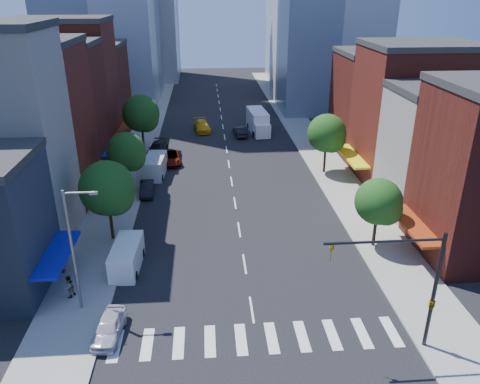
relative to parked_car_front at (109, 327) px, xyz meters
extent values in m
plane|color=black|center=(9.50, 2.00, -0.69)|extent=(220.00, 220.00, 0.00)
cube|color=gray|center=(-3.00, 42.00, -0.62)|extent=(5.00, 120.00, 0.15)
cube|color=gray|center=(22.00, 42.00, -0.62)|extent=(5.00, 120.00, 0.15)
cube|color=silver|center=(9.50, -1.00, -0.69)|extent=(19.00, 3.00, 0.01)
cube|color=maroon|center=(-11.50, 22.50, 7.31)|extent=(12.00, 9.00, 16.00)
cube|color=#4C1613|center=(-11.50, 31.00, 6.81)|extent=(12.00, 8.00, 15.00)
cube|color=maroon|center=(-11.50, 39.50, 7.81)|extent=(12.00, 9.00, 17.00)
cube|color=#4C1613|center=(-11.50, 49.00, 5.81)|extent=(12.00, 10.00, 13.00)
cube|color=beige|center=(30.50, 17.00, 5.31)|extent=(12.00, 8.00, 12.00)
cube|color=maroon|center=(30.50, 26.00, 6.81)|extent=(12.00, 10.00, 15.00)
cube|color=#4C1613|center=(30.50, 36.00, 5.81)|extent=(12.00, 10.00, 13.00)
cylinder|color=black|center=(20.00, -2.50, 3.46)|extent=(0.24, 0.24, 8.00)
cylinder|color=black|center=(16.50, -2.50, 7.06)|extent=(7.00, 0.16, 0.16)
imported|color=gold|center=(13.50, -2.50, 6.46)|extent=(0.22, 0.18, 1.10)
imported|color=gold|center=(20.00, -2.50, 2.66)|extent=(0.48, 2.24, 0.90)
cylinder|color=slate|center=(-2.50, 3.00, 3.96)|extent=(0.20, 0.20, 9.00)
cylinder|color=slate|center=(-1.50, 3.00, 8.26)|extent=(2.00, 0.14, 0.14)
cube|color=slate|center=(-0.60, 3.00, 8.21)|extent=(0.50, 0.25, 0.18)
cylinder|color=black|center=(-2.00, 13.00, 1.42)|extent=(0.28, 0.28, 3.92)
sphere|color=#134517|center=(-2.00, 13.00, 4.36)|extent=(4.80, 4.80, 4.80)
sphere|color=#134517|center=(-1.40, 12.70, 3.66)|extent=(3.36, 3.36, 3.36)
cylinder|color=black|center=(-2.00, 24.00, 1.28)|extent=(0.28, 0.28, 3.64)
sphere|color=#134517|center=(-2.00, 24.00, 4.01)|extent=(4.20, 4.20, 4.20)
sphere|color=#134517|center=(-1.40, 23.70, 3.36)|extent=(2.94, 2.94, 2.94)
cylinder|color=black|center=(-2.00, 38.00, 1.56)|extent=(0.28, 0.28, 4.20)
sphere|color=#134517|center=(-2.00, 38.00, 4.71)|extent=(5.00, 5.00, 5.00)
sphere|color=#134517|center=(-1.40, 37.70, 3.96)|extent=(3.50, 3.50, 3.50)
cylinder|color=black|center=(21.00, 10.00, 1.14)|extent=(0.28, 0.28, 3.36)
sphere|color=#134517|center=(21.00, 10.00, 3.66)|extent=(4.00, 4.00, 4.00)
sphere|color=#134517|center=(21.60, 9.70, 3.06)|extent=(2.80, 2.80, 2.80)
cylinder|color=black|center=(21.00, 28.00, 1.42)|extent=(0.28, 0.28, 3.92)
sphere|color=#134517|center=(21.00, 28.00, 4.36)|extent=(4.60, 4.60, 4.60)
sphere|color=#134517|center=(21.60, 27.70, 3.66)|extent=(3.22, 3.22, 3.22)
imported|color=silver|center=(0.00, 0.00, 0.00)|extent=(2.01, 4.21, 1.39)
imported|color=black|center=(0.00, 22.99, -0.01)|extent=(1.72, 4.23, 1.36)
imported|color=#999999|center=(2.00, 32.89, 0.02)|extent=(3.04, 5.45, 1.44)
imported|color=black|center=(0.00, 36.78, 0.09)|extent=(2.82, 5.64, 1.57)
cube|color=white|center=(0.00, 8.13, 0.37)|extent=(2.25, 5.15, 2.12)
cube|color=black|center=(-0.09, 6.21, 0.67)|extent=(1.92, 1.10, 0.91)
cylinder|color=black|center=(-0.99, 6.45, -0.34)|extent=(0.29, 0.78, 0.77)
cylinder|color=black|center=(0.83, 6.37, -0.34)|extent=(0.29, 0.78, 0.77)
cylinder|color=black|center=(-0.83, 9.89, -0.34)|extent=(0.29, 0.78, 0.77)
cylinder|color=black|center=(0.99, 9.81, -0.34)|extent=(0.29, 0.78, 0.77)
cube|color=silver|center=(0.43, 28.78, 0.47)|extent=(2.62, 5.68, 2.32)
cube|color=black|center=(0.28, 26.69, 0.80)|extent=(2.12, 1.26, 1.00)
cylinder|color=black|center=(-0.70, 26.99, -0.31)|extent=(0.34, 0.86, 0.84)
cylinder|color=black|center=(1.28, 26.84, -0.31)|extent=(0.34, 0.86, 0.84)
cylinder|color=black|center=(-0.42, 30.73, -0.31)|extent=(0.34, 0.86, 0.84)
cylinder|color=black|center=(1.57, 30.58, -0.31)|extent=(0.34, 0.86, 0.84)
imported|color=#EAA20C|center=(6.12, 47.70, 0.12)|extent=(2.95, 5.83, 1.62)
imported|color=black|center=(11.89, 44.39, 0.05)|extent=(2.09, 4.69, 1.50)
imported|color=#999999|center=(15.10, 49.04, -0.05)|extent=(1.95, 3.96, 1.30)
cube|color=white|center=(14.85, 46.96, 0.98)|extent=(3.05, 6.97, 3.34)
cube|color=white|center=(15.17, 43.01, 0.45)|extent=(2.44, 2.06, 2.09)
cylinder|color=black|center=(13.96, 43.74, -0.22)|extent=(0.39, 0.96, 0.94)
cylinder|color=black|center=(16.25, 43.93, -0.22)|extent=(0.39, 0.96, 0.94)
cylinder|color=black|center=(13.58, 48.43, -0.22)|extent=(0.39, 0.96, 0.94)
cylinder|color=black|center=(15.87, 48.62, -0.22)|extent=(0.39, 0.96, 0.94)
imported|color=#999999|center=(-5.00, 7.77, 0.30)|extent=(0.51, 0.68, 1.70)
imported|color=#999999|center=(-3.59, 4.31, 0.31)|extent=(1.00, 1.05, 1.71)
camera|label=1|loc=(6.62, -24.81, 20.12)|focal=35.00mm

